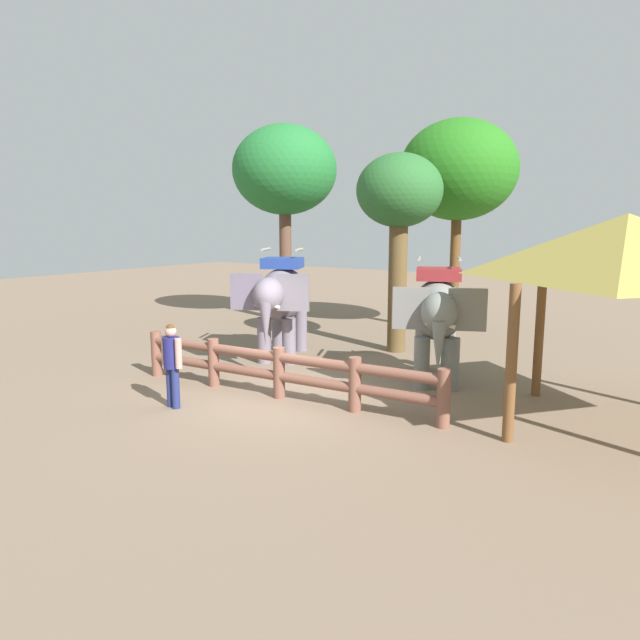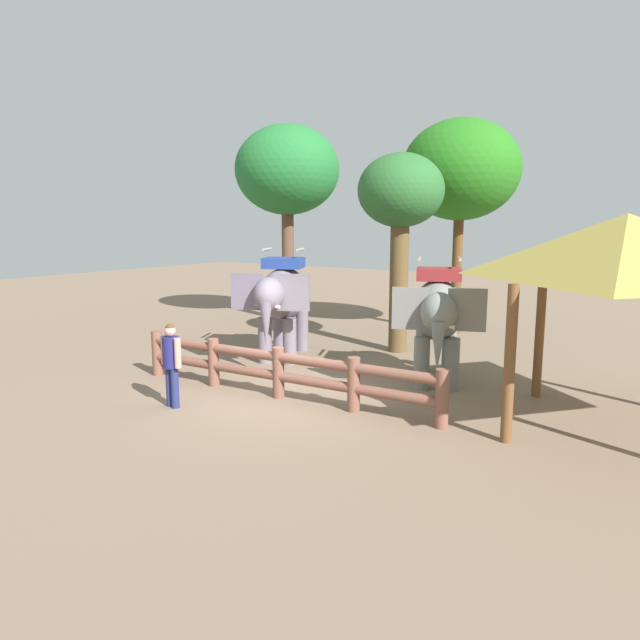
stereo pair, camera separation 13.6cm
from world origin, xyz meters
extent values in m
plane|color=#7C6652|center=(0.00, 0.00, 0.00)|extent=(60.00, 60.00, 0.00)
cylinder|color=brown|center=(-3.46, -0.25, 0.53)|extent=(0.24, 0.24, 1.05)
cylinder|color=brown|center=(-1.73, -0.16, 0.53)|extent=(0.24, 0.24, 1.05)
cylinder|color=brown|center=(0.00, -0.07, 0.53)|extent=(0.24, 0.24, 1.05)
cylinder|color=brown|center=(1.73, 0.02, 0.53)|extent=(0.24, 0.24, 1.05)
cylinder|color=brown|center=(3.46, 0.11, 0.53)|extent=(0.24, 0.24, 1.05)
cylinder|color=brown|center=(0.00, -0.07, 0.45)|extent=(6.93, 0.56, 0.20)
cylinder|color=brown|center=(0.00, -0.07, 0.85)|extent=(6.93, 0.56, 0.20)
cylinder|color=slate|center=(-1.55, 2.37, 0.59)|extent=(0.35, 0.35, 1.17)
cylinder|color=slate|center=(-2.13, 2.11, 0.59)|extent=(0.35, 0.35, 1.17)
cylinder|color=slate|center=(-2.20, 3.81, 0.59)|extent=(0.35, 0.35, 1.17)
cylinder|color=slate|center=(-2.78, 3.55, 0.59)|extent=(0.35, 0.35, 1.17)
ellipsoid|color=slate|center=(-2.17, 2.96, 1.68)|extent=(2.15, 2.88, 1.37)
ellipsoid|color=slate|center=(-1.52, 1.54, 1.85)|extent=(1.04, 1.11, 0.83)
cube|color=slate|center=(-1.05, 1.87, 1.90)|extent=(0.76, 0.43, 0.88)
cube|color=slate|center=(-2.09, 1.41, 1.90)|extent=(0.76, 0.43, 0.88)
cone|color=slate|center=(-1.40, 1.26, 1.19)|extent=(0.31, 0.31, 1.07)
cone|color=beige|center=(-1.29, 1.40, 1.61)|extent=(0.36, 0.23, 0.15)
cone|color=beige|center=(-1.57, 1.28, 1.61)|extent=(0.36, 0.23, 0.15)
cube|color=#253F95|center=(-2.17, 2.96, 2.50)|extent=(1.27, 1.21, 0.27)
cylinder|color=#A59E8C|center=(-1.76, 3.14, 2.85)|extent=(0.39, 0.75, 0.07)
cylinder|color=#A59E8C|center=(-2.57, 2.78, 2.85)|extent=(0.39, 0.75, 0.07)
cylinder|color=slate|center=(2.73, 2.41, 0.57)|extent=(0.34, 0.34, 1.13)
cylinder|color=slate|center=(2.16, 2.16, 0.57)|extent=(0.34, 0.34, 1.13)
cylinder|color=slate|center=(2.13, 3.81, 0.57)|extent=(0.34, 0.34, 1.13)
cylinder|color=slate|center=(1.55, 3.56, 0.57)|extent=(0.34, 0.34, 1.13)
ellipsoid|color=slate|center=(2.14, 2.98, 1.63)|extent=(2.04, 2.79, 1.32)
ellipsoid|color=slate|center=(2.73, 1.60, 1.79)|extent=(1.00, 1.06, 0.81)
cube|color=gray|center=(3.20, 1.91, 1.84)|extent=(0.74, 0.40, 0.85)
cube|color=slate|center=(2.19, 1.48, 1.84)|extent=(0.74, 0.40, 0.85)
cone|color=slate|center=(2.85, 1.33, 1.15)|extent=(0.30, 0.30, 1.04)
cone|color=beige|center=(2.95, 1.46, 1.56)|extent=(0.35, 0.22, 0.14)
cone|color=beige|center=(2.68, 1.35, 1.56)|extent=(0.35, 0.22, 0.14)
cube|color=maroon|center=(2.14, 2.98, 2.42)|extent=(1.22, 1.16, 0.26)
cylinder|color=#A59E8C|center=(2.54, 3.16, 2.76)|extent=(0.36, 0.73, 0.07)
cylinder|color=#A59E8C|center=(1.74, 2.81, 2.76)|extent=(0.36, 0.73, 0.07)
cylinder|color=navy|center=(-1.24, -1.72, 0.39)|extent=(0.15, 0.15, 0.79)
cylinder|color=navy|center=(-1.41, -1.69, 0.39)|extent=(0.15, 0.15, 0.79)
cylinder|color=navy|center=(-1.32, -1.71, 1.09)|extent=(0.36, 0.36, 0.60)
cylinder|color=tan|center=(-1.10, -1.74, 1.11)|extent=(0.13, 0.13, 0.57)
cylinder|color=tan|center=(-1.55, -1.67, 1.11)|extent=(0.13, 0.13, 0.57)
sphere|color=tan|center=(-1.32, -1.71, 1.50)|extent=(0.22, 0.22, 0.22)
sphere|color=#593819|center=(-1.32, -1.71, 1.56)|extent=(0.17, 0.17, 0.17)
cylinder|color=brown|center=(4.36, 2.98, 1.30)|extent=(0.18, 0.18, 2.60)
cylinder|color=brown|center=(4.59, 0.07, 1.30)|extent=(0.18, 0.18, 2.60)
pyramid|color=#A19141|center=(5.93, 1.64, 3.15)|extent=(4.24, 4.24, 1.10)
cylinder|color=brown|center=(0.42, 8.63, 2.08)|extent=(0.32, 0.32, 4.15)
ellipsoid|color=#246F1A|center=(0.42, 8.63, 5.15)|extent=(3.65, 3.65, 3.10)
cylinder|color=brown|center=(0.07, 5.21, 1.88)|extent=(0.51, 0.51, 3.76)
ellipsoid|color=#29642C|center=(0.07, 5.21, 4.39)|extent=(2.32, 2.32, 1.97)
cylinder|color=brown|center=(-5.55, 7.63, 2.18)|extent=(0.43, 0.43, 4.36)
ellipsoid|color=#227031|center=(-5.55, 7.63, 5.37)|extent=(3.67, 3.67, 3.12)
camera|label=1|loc=(7.01, -9.20, 3.55)|focal=32.60mm
camera|label=2|loc=(7.12, -9.12, 3.55)|focal=32.60mm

